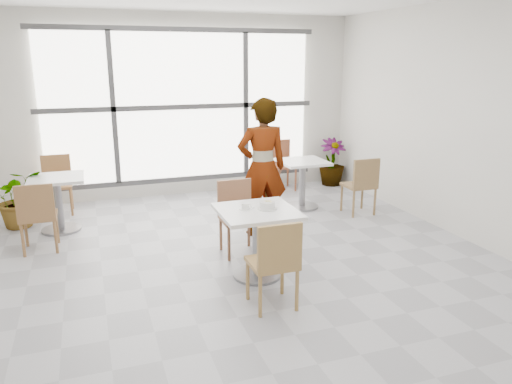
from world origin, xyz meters
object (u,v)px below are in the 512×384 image
object	(u,v)px
plant_left	(19,198)
bg_chair_right_far	(281,161)
person	(262,168)
bg_table_right	(302,177)
coffee_cup	(246,207)
bg_chair_right_near	(362,182)
bg_chair_left_near	(37,213)
chair_far	(237,212)
main_table	(257,230)
bg_chair_left_far	(57,180)
chair_near	(275,259)
bg_table_left	(58,196)
oatmeal_bowl	(267,205)
plant_right	(332,162)

from	to	relation	value
plant_left	bg_chair_right_far	bearing A→B (deg)	10.00
person	bg_table_right	xyz separation A→B (m)	(1.00, 0.92, -0.41)
coffee_cup	person	distance (m)	1.35
bg_chair_right_near	bg_chair_right_far	world-z (taller)	same
plant_left	bg_chair_left_near	bearing A→B (deg)	-73.75
chair_far	coffee_cup	xyz separation A→B (m)	(-0.12, -0.71, 0.28)
main_table	coffee_cup	world-z (taller)	coffee_cup
bg_chair_left_far	chair_near	bearing A→B (deg)	-62.64
bg_table_left	bg_chair_right_near	world-z (taller)	bg_chair_right_near
bg_chair_left_near	bg_table_left	bearing A→B (deg)	-104.65
chair_far	bg_chair_left_far	xyz separation A→B (m)	(-2.11, 2.40, 0.00)
person	bg_table_right	world-z (taller)	person
bg_chair_right_near	bg_chair_left_far	bearing A→B (deg)	-20.86
chair_far	plant_left	world-z (taller)	chair_far
person	bg_table_right	bearing A→B (deg)	-134.25
bg_chair_left_near	plant_left	bearing A→B (deg)	-73.75
main_table	oatmeal_bowl	distance (m)	0.29
oatmeal_bowl	person	size ratio (longest dim) A/B	0.12
bg_chair_left_near	plant_left	distance (m)	1.18
chair_near	bg_chair_left_near	xyz separation A→B (m)	(-2.17, 2.23, 0.00)
bg_table_right	plant_left	distance (m)	4.11
plant_right	bg_chair_left_far	bearing A→B (deg)	-178.30
bg_chair_right_near	bg_chair_right_far	distance (m)	1.91
main_table	bg_table_left	size ratio (longest dim) A/B	1.07
bg_table_right	bg_chair_right_near	bearing A→B (deg)	-43.18
bg_chair_right_far	plant_right	world-z (taller)	bg_chair_right_far
bg_chair_left_near	bg_chair_left_far	xyz separation A→B (m)	(0.15, 1.67, 0.00)
bg_table_right	plant_left	bearing A→B (deg)	173.67
chair_far	bg_table_right	world-z (taller)	chair_far
chair_near	plant_right	bearing A→B (deg)	-123.79
coffee_cup	bg_table_left	xyz separation A→B (m)	(-1.94, 2.20, -0.29)
main_table	bg_chair_left_far	xyz separation A→B (m)	(-2.10, 3.16, -0.02)
bg_chair_right_far	bg_chair_left_far	bearing A→B (deg)	-176.95
main_table	person	distance (m)	1.39
chair_near	bg_chair_right_far	world-z (taller)	same
coffee_cup	main_table	bearing A→B (deg)	-24.11
coffee_cup	plant_left	distance (m)	3.58
chair_far	plant_left	distance (m)	3.19
chair_near	chair_far	bearing A→B (deg)	-93.50
main_table	bg_chair_left_near	xyz separation A→B (m)	(-2.25, 1.49, -0.02)
bg_chair_right_near	plant_right	size ratio (longest dim) A/B	1.01
coffee_cup	bg_chair_right_far	bearing A→B (deg)	62.34
main_table	bg_chair_right_near	size ratio (longest dim) A/B	0.92
main_table	bg_table_right	distance (m)	2.64
chair_far	bg_chair_right_far	world-z (taller)	same
oatmeal_bowl	bg_table_left	distance (m)	3.14
main_table	chair_near	size ratio (longest dim) A/B	0.92
bg_table_right	plant_right	size ratio (longest dim) A/B	0.87
bg_table_left	chair_near	bearing A→B (deg)	-56.60
chair_far	bg_chair_right_far	bearing A→B (deg)	58.16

